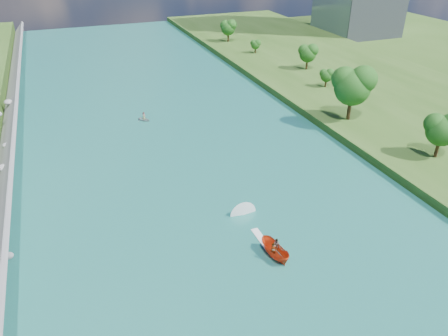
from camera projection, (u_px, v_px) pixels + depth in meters
name	position (u px, v px, depth m)	size (l,w,h in m)	color
ground	(249.00, 266.00, 48.42)	(260.00, 260.00, 0.00)	#2D5119
river_water	(194.00, 180.00, 64.67)	(55.00, 240.00, 0.10)	#1B6669
riprap_bank	(0.00, 210.00, 54.80)	(4.10, 236.00, 4.17)	slate
trees_east	(398.00, 104.00, 74.84)	(18.49, 137.16, 11.76)	#1A4B14
motorboat	(270.00, 245.00, 50.29)	(3.60, 19.19, 2.23)	red
raft	(144.00, 119.00, 83.96)	(2.99, 3.08, 1.65)	gray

